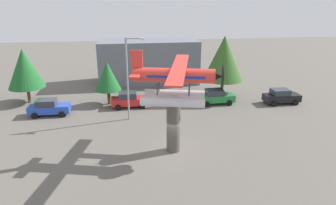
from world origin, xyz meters
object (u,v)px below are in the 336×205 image
Objects in this scene: car_distant_black at (281,96)px; tree_east at (108,76)px; floatplane_monument at (175,82)px; car_mid_red at (129,100)px; car_near_blue at (49,107)px; tree_west at (25,68)px; tree_center_back at (224,58)px; car_far_green at (216,97)px; storefront_building at (148,61)px; streetlight_primary at (129,74)px; display_pedestal at (173,127)px.

tree_east is (-20.18, 2.74, 2.50)m from car_distant_black.
floatplane_monument reaches higher than car_mid_red.
tree_east is (6.19, 2.76, 2.50)m from car_near_blue.
tree_center_back reaches higher than tree_west.
tree_center_back is (11.28, 1.05, 4.28)m from car_mid_red.
car_far_green is 0.29× the size of storefront_building.
car_far_green is at bearing 3.12° from car_near_blue.
car_near_blue is at bearing 164.52° from streetlight_primary.
streetlight_primary is (8.60, -2.38, 3.92)m from car_near_blue.
car_near_blue is at bearing -173.17° from tree_center_back.
car_mid_red is 0.50× the size of streetlight_primary.
display_pedestal is 0.29× the size of storefront_building.
storefront_building is 2.21× the size of tree_west.
display_pedestal is 0.65× the size of tree_west.
streetlight_primary is at bearing -88.93° from car_mid_red.
tree_west is (-21.98, 3.70, 3.27)m from car_far_green.
car_distant_black is 18.35m from streetlight_primary.
streetlight_primary is 1.29× the size of tree_west.
tree_east is at bearing 172.03° from car_far_green.
tree_center_back is (7.96, 12.08, 3.08)m from display_pedestal.
floatplane_monument is 13.59m from car_far_green.
car_mid_red is at bearing 121.28° from floatplane_monument.
storefront_building is 13.01m from tree_center_back.
tree_center_back is at bearing 56.59° from display_pedestal.
display_pedestal is 22.02m from storefront_building.
storefront_building is at bearing 74.05° from car_mid_red.
display_pedestal is 0.53× the size of tree_center_back.
storefront_building is at bearing 78.19° from streetlight_primary.
tree_west reaches higher than car_far_green.
car_near_blue is 1.00× the size of car_far_green.
storefront_building reaches higher than tree_east.
car_far_green is (10.12, -0.30, 0.00)m from car_mid_red.
tree_east reaches higher than car_mid_red.
floatplane_monument is at bearing -121.85° from car_far_green.
car_distant_black is (7.71, -1.00, 0.00)m from car_far_green.
display_pedestal is 0.99× the size of car_distant_black.
car_far_green is 22.53m from tree_west.
display_pedestal is 0.40× the size of floatplane_monument.
car_distant_black is 20.52m from tree_east.
car_near_blue is 0.65× the size of tree_west.
floatplane_monument is 8.15m from streetlight_primary.
storefront_building is 1.83× the size of tree_center_back.
floatplane_monument is 16.21m from car_near_blue.
tree_west is at bearing 150.61° from floatplane_monument.
tree_west reaches higher than tree_east.
display_pedestal is 15.36m from car_near_blue.
car_far_green is (6.68, 10.75, -4.96)m from floatplane_monument.
car_near_blue is at bearing 154.88° from floatplane_monument.
tree_center_back reaches higher than tree_east.
car_near_blue is 0.50× the size of streetlight_primary.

